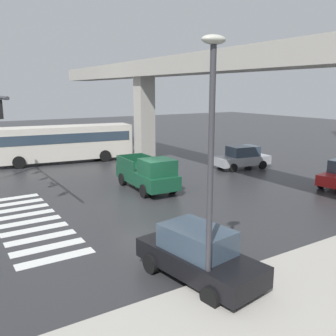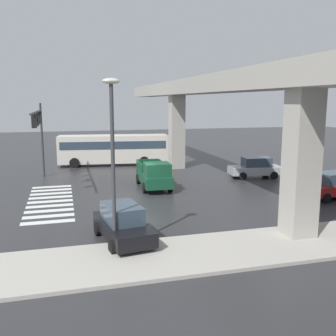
{
  "view_description": "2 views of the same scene",
  "coord_description": "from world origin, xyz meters",
  "px_view_note": "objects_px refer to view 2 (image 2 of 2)",
  "views": [
    {
      "loc": [
        16.9,
        -8.82,
        5.91
      ],
      "look_at": [
        1.15,
        1.04,
        1.97
      ],
      "focal_mm": 39.47,
      "sensor_mm": 36.0,
      "label": 1
    },
    {
      "loc": [
        24.87,
        -4.72,
        6.33
      ],
      "look_at": [
        -1.04,
        2.39,
        1.63
      ],
      "focal_mm": 40.86,
      "sensor_mm": 36.0,
      "label": 2
    }
  ],
  "objects_px": {
    "traffic_signal_mast": "(39,124)",
    "street_lamp_near_corner": "(113,146)",
    "pickup_truck": "(154,175)",
    "street_lamp_mid_block": "(304,140)",
    "sedan_black": "(123,224)",
    "sedan_silver": "(255,168)",
    "city_bus": "(113,148)",
    "sedan_red": "(331,185)"
  },
  "relations": [
    {
      "from": "sedan_black",
      "to": "sedan_red",
      "type": "bearing_deg",
      "value": 106.58
    },
    {
      "from": "sedan_black",
      "to": "street_lamp_mid_block",
      "type": "distance_m",
      "value": 9.27
    },
    {
      "from": "traffic_signal_mast",
      "to": "street_lamp_mid_block",
      "type": "relative_size",
      "value": 1.5
    },
    {
      "from": "city_bus",
      "to": "sedan_silver",
      "type": "bearing_deg",
      "value": 47.51
    },
    {
      "from": "city_bus",
      "to": "sedan_black",
      "type": "bearing_deg",
      "value": -6.28
    },
    {
      "from": "pickup_truck",
      "to": "street_lamp_near_corner",
      "type": "height_order",
      "value": "street_lamp_near_corner"
    },
    {
      "from": "pickup_truck",
      "to": "city_bus",
      "type": "distance_m",
      "value": 11.6
    },
    {
      "from": "pickup_truck",
      "to": "traffic_signal_mast",
      "type": "relative_size",
      "value": 0.48
    },
    {
      "from": "city_bus",
      "to": "sedan_black",
      "type": "relative_size",
      "value": 2.44
    },
    {
      "from": "sedan_black",
      "to": "sedan_red",
      "type": "distance_m",
      "value": 15.18
    },
    {
      "from": "street_lamp_near_corner",
      "to": "street_lamp_mid_block",
      "type": "height_order",
      "value": "same"
    },
    {
      "from": "sedan_red",
      "to": "traffic_signal_mast",
      "type": "distance_m",
      "value": 21.2
    },
    {
      "from": "city_bus",
      "to": "street_lamp_near_corner",
      "type": "bearing_deg",
      "value": -7.24
    },
    {
      "from": "sedan_silver",
      "to": "street_lamp_mid_block",
      "type": "height_order",
      "value": "street_lamp_mid_block"
    },
    {
      "from": "pickup_truck",
      "to": "sedan_red",
      "type": "distance_m",
      "value": 12.16
    },
    {
      "from": "pickup_truck",
      "to": "street_lamp_mid_block",
      "type": "relative_size",
      "value": 0.72
    },
    {
      "from": "traffic_signal_mast",
      "to": "pickup_truck",
      "type": "bearing_deg",
      "value": 67.17
    },
    {
      "from": "pickup_truck",
      "to": "sedan_red",
      "type": "xyz_separation_m",
      "value": [
        5.83,
        10.67,
        -0.14
      ]
    },
    {
      "from": "sedan_silver",
      "to": "traffic_signal_mast",
      "type": "distance_m",
      "value": 17.67
    },
    {
      "from": "pickup_truck",
      "to": "sedan_silver",
      "type": "height_order",
      "value": "pickup_truck"
    },
    {
      "from": "sedan_silver",
      "to": "sedan_black",
      "type": "bearing_deg",
      "value": -47.58
    },
    {
      "from": "sedan_silver",
      "to": "street_lamp_mid_block",
      "type": "xyz_separation_m",
      "value": [
        13.06,
        -4.6,
        3.7
      ]
    },
    {
      "from": "traffic_signal_mast",
      "to": "street_lamp_mid_block",
      "type": "xyz_separation_m",
      "value": [
        14.71,
        12.58,
        -0.11
      ]
    },
    {
      "from": "pickup_truck",
      "to": "street_lamp_mid_block",
      "type": "height_order",
      "value": "street_lamp_mid_block"
    },
    {
      "from": "street_lamp_near_corner",
      "to": "sedan_silver",
      "type": "bearing_deg",
      "value": 133.98
    },
    {
      "from": "traffic_signal_mast",
      "to": "street_lamp_near_corner",
      "type": "height_order",
      "value": "street_lamp_near_corner"
    },
    {
      "from": "sedan_black",
      "to": "street_lamp_near_corner",
      "type": "bearing_deg",
      "value": -23.96
    },
    {
      "from": "pickup_truck",
      "to": "sedan_black",
      "type": "relative_size",
      "value": 1.15
    },
    {
      "from": "street_lamp_near_corner",
      "to": "traffic_signal_mast",
      "type": "bearing_deg",
      "value": -166.07
    },
    {
      "from": "city_bus",
      "to": "sedan_red",
      "type": "distance_m",
      "value": 21.17
    },
    {
      "from": "city_bus",
      "to": "sedan_silver",
      "type": "xyz_separation_m",
      "value": [
        9.74,
        10.64,
        -0.87
      ]
    },
    {
      "from": "sedan_red",
      "to": "pickup_truck",
      "type": "bearing_deg",
      "value": -118.64
    },
    {
      "from": "pickup_truck",
      "to": "street_lamp_mid_block",
      "type": "bearing_deg",
      "value": 21.84
    },
    {
      "from": "traffic_signal_mast",
      "to": "street_lamp_near_corner",
      "type": "xyz_separation_m",
      "value": [
        14.71,
        3.65,
        -0.11
      ]
    },
    {
      "from": "street_lamp_near_corner",
      "to": "street_lamp_mid_block",
      "type": "bearing_deg",
      "value": 90.0
    },
    {
      "from": "city_bus",
      "to": "sedan_red",
      "type": "height_order",
      "value": "city_bus"
    },
    {
      "from": "sedan_black",
      "to": "street_lamp_near_corner",
      "type": "distance_m",
      "value": 3.92
    },
    {
      "from": "traffic_signal_mast",
      "to": "street_lamp_near_corner",
      "type": "relative_size",
      "value": 1.5
    },
    {
      "from": "sedan_black",
      "to": "street_lamp_mid_block",
      "type": "bearing_deg",
      "value": 82.13
    },
    {
      "from": "sedan_red",
      "to": "traffic_signal_mast",
      "type": "xyz_separation_m",
      "value": [
        -9.21,
        -18.71,
        3.81
      ]
    },
    {
      "from": "sedan_silver",
      "to": "traffic_signal_mast",
      "type": "height_order",
      "value": "traffic_signal_mast"
    },
    {
      "from": "sedan_silver",
      "to": "street_lamp_mid_block",
      "type": "relative_size",
      "value": 0.62
    }
  ]
}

